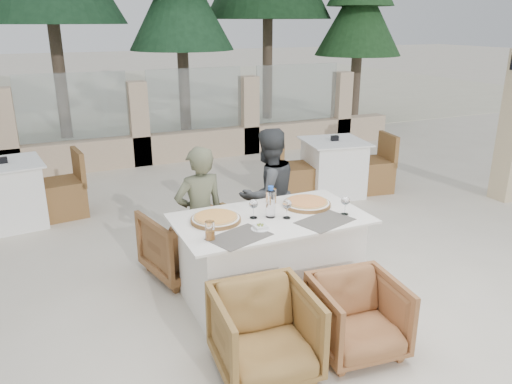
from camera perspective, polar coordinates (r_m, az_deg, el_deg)
name	(u,v)px	position (r m, az deg, el deg)	size (l,w,h in m)	color
ground	(257,298)	(4.52, 0.10, -12.00)	(80.00, 80.00, 0.00)	beige
sand_patch	(83,95)	(17.76, -19.14, 10.39)	(30.00, 16.00, 0.01)	beige
perimeter_wall_far	(139,118)	(8.62, -13.27, 8.24)	(10.00, 0.34, 1.60)	beige
pine_centre	(181,12)	(11.17, -8.60, 19.63)	(2.20, 2.20, 5.00)	#1F4828
pine_far_right	(359,25)	(12.29, 11.67, 18.21)	(1.98, 1.98, 4.50)	#1F4620
dining_table	(270,259)	(4.33, 1.64, -7.64)	(1.60, 0.90, 0.77)	white
placemat_near_left	(240,237)	(3.80, -1.87, -5.14)	(0.45, 0.30, 0.00)	#56504A
placemat_near_right	(325,221)	(4.13, 7.90, -3.31)	(0.45, 0.30, 0.00)	#58544C
pizza_left	(216,218)	(4.09, -4.62, -3.03)	(0.41, 0.41, 0.05)	orange
pizza_right	(307,203)	(4.44, 5.83, -1.25)	(0.42, 0.42, 0.05)	#D6501D
water_bottle	(271,202)	(4.13, 1.68, -1.12)	(0.08, 0.08, 0.27)	#A8BEDC
wine_glass_centre	(253,208)	(4.12, -0.29, -1.80)	(0.08, 0.08, 0.18)	white
wine_glass_near	(287,208)	(4.13, 3.56, -1.81)	(0.08, 0.08, 0.18)	silver
wine_glass_corner	(345,204)	(4.27, 10.16, -1.40)	(0.08, 0.08, 0.18)	white
beer_glass_left	(210,231)	(3.74, -5.29, -4.43)	(0.07, 0.07, 0.15)	orange
beer_glass_right	(272,196)	(4.48, 1.89, -0.45)	(0.07, 0.07, 0.14)	orange
olive_dish	(260,227)	(3.93, 0.49, -3.98)	(0.11, 0.11, 0.04)	white
armchair_far_left	(185,242)	(4.84, -8.17, -5.68)	(0.69, 0.71, 0.64)	brown
armchair_far_right	(263,230)	(5.13, 0.75, -4.32)	(0.63, 0.65, 0.59)	brown
armchair_near_left	(265,333)	(3.53, 1.00, -15.83)	(0.66, 0.68, 0.62)	olive
armchair_near_right	(358,316)	(3.82, 11.53, -13.76)	(0.61, 0.62, 0.57)	#935D35
diner_left	(200,216)	(4.55, -6.41, -2.77)	(0.47, 0.31, 1.30)	#595C43
diner_right	(268,194)	(5.02, 1.38, -0.27)	(0.65, 0.51, 1.35)	#3E4144
bg_table_a	(8,195)	(6.57, -26.45, -0.26)	(1.64, 0.82, 0.77)	white
bg_table_b	(333,168)	(7.06, 8.81, 2.77)	(1.64, 0.82, 0.77)	white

